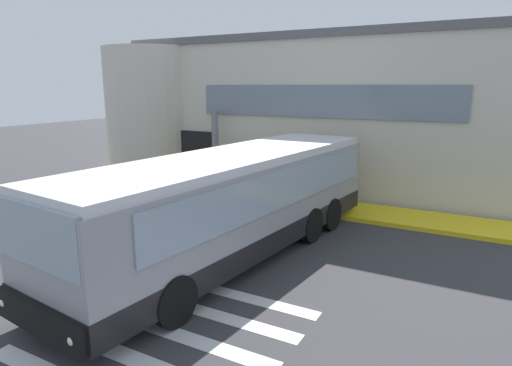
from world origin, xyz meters
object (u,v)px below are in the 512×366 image
Objects in this scene: entry_support_column at (215,149)px; safety_bollard_yellow at (322,206)px; passenger_near_column at (227,167)px; bus_main_foreground at (234,206)px; passenger_by_doorway at (243,171)px; passenger_at_curb_edge at (268,176)px.

entry_support_column reaches higher than safety_bollard_yellow.
bus_main_foreground is at bearing -56.18° from passenger_near_column.
entry_support_column is 7.41m from bus_main_foreground.
entry_support_column is 5.86m from safety_bollard_yellow.
passenger_by_doorway is 1.00× the size of passenger_at_curb_edge.
passenger_at_curb_edge is at bearing -18.63° from entry_support_column.
passenger_near_column is at bearing -24.56° from entry_support_column.
entry_support_column is 1.07m from passenger_near_column.
passenger_near_column is 4.91m from safety_bollard_yellow.
passenger_at_curb_edge is at bearing 161.97° from safety_bollard_yellow.
passenger_near_column is at bearing 164.26° from passenger_by_doorway.
passenger_at_curb_edge is (1.30, -0.39, 0.00)m from passenger_by_doorway.
safety_bollard_yellow is (0.94, 4.08, -0.88)m from bus_main_foreground.
passenger_near_column is at bearing 123.82° from bus_main_foreground.
passenger_by_doorway and passenger_at_curb_edge have the same top height.
bus_main_foreground is at bearing -62.06° from passenger_by_doorway.
safety_bollard_yellow is at bearing -17.27° from passenger_near_column.
entry_support_column is at bearing 161.64° from safety_bollard_yellow.
passenger_by_doorway is at bearing 117.94° from bus_main_foreground.
passenger_near_column reaches higher than safety_bollard_yellow.
safety_bollard_yellow is (4.65, -1.44, -0.66)m from passenger_near_column.
bus_main_foreground reaches higher than passenger_by_doorway.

